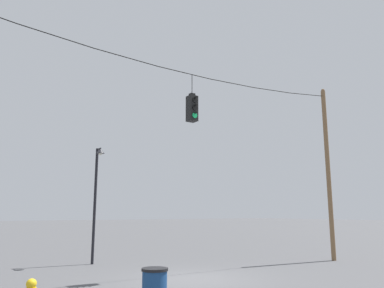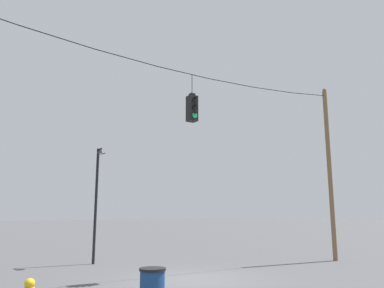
% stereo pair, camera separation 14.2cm
% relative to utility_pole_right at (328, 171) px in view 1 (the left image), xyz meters
% --- Properties ---
extents(ground_plane, '(200.00, 200.00, 0.00)m').
position_rel_utility_pole_right_xyz_m(ground_plane, '(-8.10, -0.42, -4.08)').
color(ground_plane, '#4C4C4F').
extents(utility_pole_right, '(0.21, 0.21, 8.18)m').
position_rel_utility_pole_right_xyz_m(utility_pole_right, '(0.00, 0.00, 0.00)').
color(utility_pole_right, brown).
rests_on(utility_pole_right, ground_plane).
extents(span_wire, '(16.20, 0.03, 0.56)m').
position_rel_utility_pole_right_xyz_m(span_wire, '(-8.10, 0.00, 3.37)').
color(span_wire, black).
extents(traffic_light_near_right_pole, '(0.34, 0.46, 1.81)m').
position_rel_utility_pole_right_xyz_m(traffic_light_near_right_pole, '(-7.78, -0.01, 1.88)').
color(traffic_light_near_right_pole, black).
extents(street_lamp, '(0.37, 0.65, 4.97)m').
position_rel_utility_pole_right_xyz_m(street_lamp, '(-9.60, 4.77, -0.80)').
color(street_lamp, black).
rests_on(street_lamp, ground_plane).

